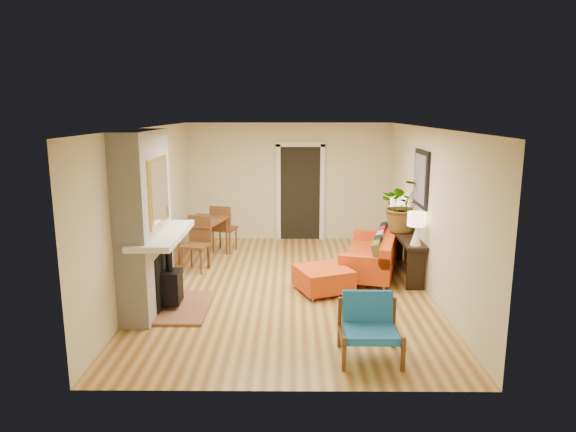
{
  "coord_description": "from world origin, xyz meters",
  "views": [
    {
      "loc": [
        0.06,
        -8.11,
        2.87
      ],
      "look_at": [
        0.0,
        0.2,
        1.15
      ],
      "focal_mm": 32.0,
      "sensor_mm": 36.0,
      "label": 1
    }
  ],
  "objects_px": {
    "sofa": "(374,255)",
    "dining_table": "(207,228)",
    "console_table": "(405,242)",
    "houseplant": "(403,205)",
    "ottoman": "(323,278)",
    "blue_chair": "(369,323)",
    "lamp_near": "(417,225)",
    "lamp_far": "(398,208)"
  },
  "relations": [
    {
      "from": "sofa",
      "to": "lamp_far",
      "type": "xyz_separation_m",
      "value": [
        0.53,
        0.7,
        0.73
      ]
    },
    {
      "from": "lamp_far",
      "to": "sofa",
      "type": "bearing_deg",
      "value": -127.4
    },
    {
      "from": "sofa",
      "to": "blue_chair",
      "type": "distance_m",
      "value": 3.18
    },
    {
      "from": "console_table",
      "to": "blue_chair",
      "type": "bearing_deg",
      "value": -109.4
    },
    {
      "from": "sofa",
      "to": "blue_chair",
      "type": "height_order",
      "value": "sofa"
    },
    {
      "from": "sofa",
      "to": "ottoman",
      "type": "bearing_deg",
      "value": -134.73
    },
    {
      "from": "houseplant",
      "to": "ottoman",
      "type": "bearing_deg",
      "value": -141.62
    },
    {
      "from": "console_table",
      "to": "lamp_far",
      "type": "distance_m",
      "value": 0.88
    },
    {
      "from": "ottoman",
      "to": "dining_table",
      "type": "xyz_separation_m",
      "value": [
        -2.14,
        1.76,
        0.42
      ]
    },
    {
      "from": "houseplant",
      "to": "dining_table",
      "type": "bearing_deg",
      "value": 170.91
    },
    {
      "from": "console_table",
      "to": "houseplant",
      "type": "distance_m",
      "value": 0.68
    },
    {
      "from": "blue_chair",
      "to": "sofa",
      "type": "bearing_deg",
      "value": 79.9
    },
    {
      "from": "ottoman",
      "to": "blue_chair",
      "type": "bearing_deg",
      "value": -79.19
    },
    {
      "from": "sofa",
      "to": "console_table",
      "type": "distance_m",
      "value": 0.58
    },
    {
      "from": "sofa",
      "to": "ottoman",
      "type": "xyz_separation_m",
      "value": [
        -0.97,
        -0.98,
        -0.11
      ]
    },
    {
      "from": "blue_chair",
      "to": "lamp_near",
      "type": "xyz_separation_m",
      "value": [
        1.09,
        2.36,
        0.67
      ]
    },
    {
      "from": "blue_chair",
      "to": "lamp_near",
      "type": "height_order",
      "value": "lamp_near"
    },
    {
      "from": "lamp_near",
      "to": "lamp_far",
      "type": "height_order",
      "value": "same"
    },
    {
      "from": "dining_table",
      "to": "console_table",
      "type": "distance_m",
      "value": 3.74
    },
    {
      "from": "ottoman",
      "to": "blue_chair",
      "type": "xyz_separation_m",
      "value": [
        0.41,
        -2.15,
        0.17
      ]
    },
    {
      "from": "blue_chair",
      "to": "houseplant",
      "type": "height_order",
      "value": "houseplant"
    },
    {
      "from": "console_table",
      "to": "lamp_far",
      "type": "bearing_deg",
      "value": 90.0
    },
    {
      "from": "sofa",
      "to": "dining_table",
      "type": "distance_m",
      "value": 3.22
    },
    {
      "from": "blue_chair",
      "to": "houseplant",
      "type": "xyz_separation_m",
      "value": [
        1.08,
        3.33,
        0.81
      ]
    },
    {
      "from": "sofa",
      "to": "dining_table",
      "type": "height_order",
      "value": "dining_table"
    },
    {
      "from": "dining_table",
      "to": "houseplant",
      "type": "relative_size",
      "value": 1.94
    },
    {
      "from": "sofa",
      "to": "dining_table",
      "type": "relative_size",
      "value": 1.12
    },
    {
      "from": "dining_table",
      "to": "houseplant",
      "type": "xyz_separation_m",
      "value": [
        3.63,
        -0.58,
        0.56
      ]
    },
    {
      "from": "console_table",
      "to": "lamp_near",
      "type": "height_order",
      "value": "lamp_near"
    },
    {
      "from": "dining_table",
      "to": "lamp_near",
      "type": "height_order",
      "value": "lamp_near"
    },
    {
      "from": "lamp_far",
      "to": "houseplant",
      "type": "bearing_deg",
      "value": -91.16
    },
    {
      "from": "console_table",
      "to": "houseplant",
      "type": "bearing_deg",
      "value": 92.39
    },
    {
      "from": "console_table",
      "to": "ottoman",
      "type": "bearing_deg",
      "value": -147.92
    },
    {
      "from": "sofa",
      "to": "console_table",
      "type": "height_order",
      "value": "sofa"
    },
    {
      "from": "lamp_far",
      "to": "houseplant",
      "type": "height_order",
      "value": "houseplant"
    },
    {
      "from": "ottoman",
      "to": "lamp_near",
      "type": "relative_size",
      "value": 1.89
    },
    {
      "from": "blue_chair",
      "to": "lamp_far",
      "type": "distance_m",
      "value": 4.03
    },
    {
      "from": "houseplant",
      "to": "console_table",
      "type": "bearing_deg",
      "value": -87.61
    },
    {
      "from": "dining_table",
      "to": "lamp_far",
      "type": "relative_size",
      "value": 3.47
    },
    {
      "from": "sofa",
      "to": "dining_table",
      "type": "bearing_deg",
      "value": 165.87
    },
    {
      "from": "ottoman",
      "to": "console_table",
      "type": "distance_m",
      "value": 1.8
    },
    {
      "from": "dining_table",
      "to": "lamp_near",
      "type": "relative_size",
      "value": 3.47
    }
  ]
}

